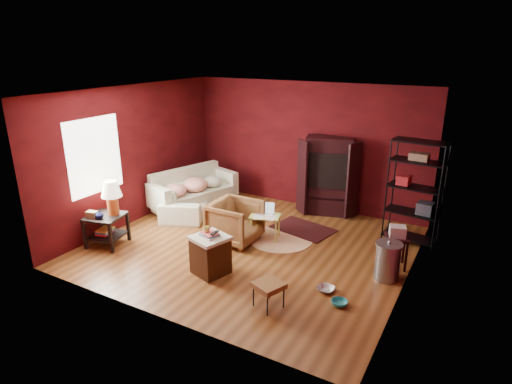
{
  "coord_description": "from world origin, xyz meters",
  "views": [
    {
      "loc": [
        3.59,
        -6.2,
        3.53
      ],
      "look_at": [
        0.0,
        0.2,
        1.0
      ],
      "focal_mm": 30.0,
      "sensor_mm": 36.0,
      "label": 1
    }
  ],
  "objects_px": {
    "sofa": "(191,190)",
    "hamper": "(210,254)",
    "wire_shelving": "(416,188)",
    "laptop_desk": "(265,218)",
    "side_table": "(109,207)",
    "armchair": "(235,220)",
    "tv_armoire": "(328,175)"
  },
  "relations": [
    {
      "from": "sofa",
      "to": "hamper",
      "type": "distance_m",
      "value": 3.0
    },
    {
      "from": "wire_shelving",
      "to": "hamper",
      "type": "bearing_deg",
      "value": -127.33
    },
    {
      "from": "sofa",
      "to": "laptop_desk",
      "type": "height_order",
      "value": "sofa"
    },
    {
      "from": "side_table",
      "to": "wire_shelving",
      "type": "distance_m",
      "value": 5.6
    },
    {
      "from": "laptop_desk",
      "to": "wire_shelving",
      "type": "height_order",
      "value": "wire_shelving"
    },
    {
      "from": "hamper",
      "to": "laptop_desk",
      "type": "relative_size",
      "value": 1.08
    },
    {
      "from": "hamper",
      "to": "wire_shelving",
      "type": "xyz_separation_m",
      "value": [
        2.61,
        2.78,
        0.74
      ]
    },
    {
      "from": "side_table",
      "to": "hamper",
      "type": "distance_m",
      "value": 2.26
    },
    {
      "from": "sofa",
      "to": "laptop_desk",
      "type": "xyz_separation_m",
      "value": [
        2.21,
        -0.59,
        -0.01
      ]
    },
    {
      "from": "armchair",
      "to": "laptop_desk",
      "type": "bearing_deg",
      "value": -48.79
    },
    {
      "from": "laptop_desk",
      "to": "tv_armoire",
      "type": "distance_m",
      "value": 1.97
    },
    {
      "from": "sofa",
      "to": "side_table",
      "type": "distance_m",
      "value": 2.22
    },
    {
      "from": "hamper",
      "to": "laptop_desk",
      "type": "distance_m",
      "value": 1.6
    },
    {
      "from": "hamper",
      "to": "wire_shelving",
      "type": "distance_m",
      "value": 3.88
    },
    {
      "from": "sofa",
      "to": "hamper",
      "type": "relative_size",
      "value": 2.99
    },
    {
      "from": "sofa",
      "to": "side_table",
      "type": "height_order",
      "value": "side_table"
    },
    {
      "from": "laptop_desk",
      "to": "armchair",
      "type": "bearing_deg",
      "value": -153.65
    },
    {
      "from": "laptop_desk",
      "to": "hamper",
      "type": "bearing_deg",
      "value": -110.79
    },
    {
      "from": "armchair",
      "to": "tv_armoire",
      "type": "xyz_separation_m",
      "value": [
        0.99,
        2.22,
        0.45
      ]
    },
    {
      "from": "sofa",
      "to": "tv_armoire",
      "type": "height_order",
      "value": "tv_armoire"
    },
    {
      "from": "side_table",
      "to": "tv_armoire",
      "type": "height_order",
      "value": "tv_armoire"
    },
    {
      "from": "armchair",
      "to": "tv_armoire",
      "type": "height_order",
      "value": "tv_armoire"
    },
    {
      "from": "side_table",
      "to": "tv_armoire",
      "type": "xyz_separation_m",
      "value": [
        2.94,
        3.44,
        0.15
      ]
    },
    {
      "from": "sofa",
      "to": "hamper",
      "type": "height_order",
      "value": "sofa"
    },
    {
      "from": "armchair",
      "to": "side_table",
      "type": "height_order",
      "value": "side_table"
    },
    {
      "from": "tv_armoire",
      "to": "wire_shelving",
      "type": "xyz_separation_m",
      "value": [
        1.9,
        -0.65,
        0.19
      ]
    },
    {
      "from": "wire_shelving",
      "to": "sofa",
      "type": "bearing_deg",
      "value": -166.81
    },
    {
      "from": "armchair",
      "to": "hamper",
      "type": "height_order",
      "value": "armchair"
    },
    {
      "from": "sofa",
      "to": "tv_armoire",
      "type": "relative_size",
      "value": 1.3
    },
    {
      "from": "tv_armoire",
      "to": "wire_shelving",
      "type": "bearing_deg",
      "value": -33.92
    },
    {
      "from": "armchair",
      "to": "side_table",
      "type": "relative_size",
      "value": 0.72
    },
    {
      "from": "sofa",
      "to": "wire_shelving",
      "type": "distance_m",
      "value": 4.75
    }
  ]
}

